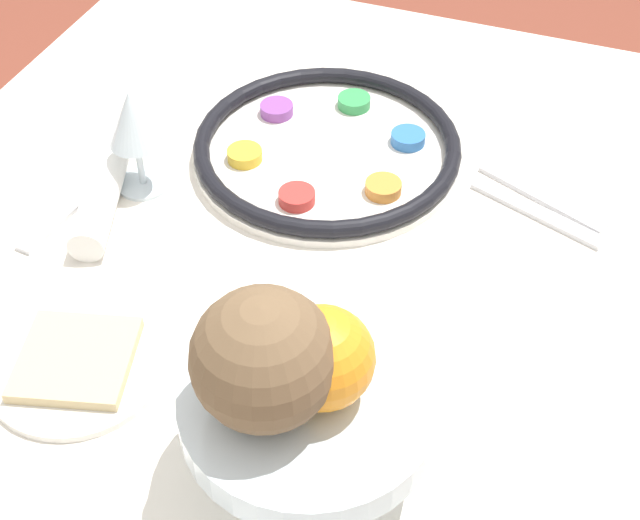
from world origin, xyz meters
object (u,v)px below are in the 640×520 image
Objects in this scene: wine_glass at (133,123)px; orange_fruit at (322,358)px; seder_plate at (327,148)px; napkin_roll at (100,200)px; coconut at (264,359)px; bread_plate at (77,363)px; fruit_stand at (309,411)px.

wine_glass is 0.44m from orange_fruit.
napkin_roll is at bearing -47.65° from seder_plate.
wine_glass reaches higher than seder_plate.
coconut is 0.28m from bread_plate.
wine_glass reaches higher than bread_plate.
fruit_stand is at bearing 47.71° from wine_glass.
coconut is at bearing -52.17° from fruit_stand.
napkin_roll is (-0.25, -0.32, -0.14)m from coconut.
coconut reaches higher than wine_glass.
bread_plate is (-0.05, -0.22, -0.16)m from coconut.
bread_plate is (-0.03, -0.25, -0.08)m from fruit_stand.
wine_glass is 0.61× the size of fruit_stand.
orange_fruit is at bearing 57.34° from napkin_roll.
napkin_roll is (-0.23, -0.35, -0.13)m from orange_fruit.
coconut is at bearing 43.22° from wine_glass.
fruit_stand is (0.29, 0.32, -0.00)m from wine_glass.
fruit_stand is 0.42m from napkin_roll.
orange_fruit is at bearing 127.08° from coconut.
fruit_stand is at bearing 127.83° from coconut.
seder_plate is 0.45m from fruit_stand.
orange_fruit is (0.29, 0.33, 0.06)m from wine_glass.
wine_glass is at bearing -56.18° from seder_plate.
napkin_roll is at bearing -128.68° from coconut.
fruit_stand is at bearing 83.90° from bread_plate.
fruit_stand is 1.28× the size of napkin_roll.
bread_plate is at bearing -96.10° from fruit_stand.
wine_glass is 1.15× the size of coconut.
coconut is 0.65× the size of bread_plate.
seder_plate is at bearing 132.35° from napkin_roll.
wine_glass reaches higher than napkin_roll.
fruit_stand reaches higher than napkin_roll.
coconut reaches higher than seder_plate.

